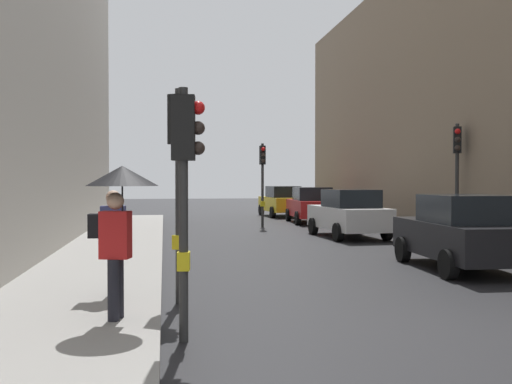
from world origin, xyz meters
name	(u,v)px	position (x,y,z in m)	size (l,w,h in m)	color
sidewalk_kerb	(96,273)	(-6.22, 6.00, 0.08)	(2.86, 40.00, 0.16)	gray
traffic_light_near_right	(180,156)	(-4.48, 2.83, 2.52)	(0.44, 0.37, 3.65)	#2D2D2D
traffic_light_far_median	(263,169)	(-0.39, 18.63, 2.58)	(0.25, 0.43, 3.74)	#2D2D2D
traffic_light_near_left	(185,167)	(-4.47, 0.47, 2.27)	(0.44, 0.27, 3.29)	#2D2D2D
traffic_light_mid_street	(457,162)	(4.49, 10.29, 2.69)	(0.34, 0.45, 3.90)	#2D2D2D
car_yellow_taxi	(282,201)	(2.02, 26.12, 0.88)	(2.26, 4.32, 1.76)	yellow
car_white_compact	(349,214)	(1.96, 13.54, 0.88)	(2.24, 4.31, 1.76)	silver
car_dark_suv	(462,232)	(2.15, 5.64, 0.88)	(2.18, 4.28, 1.76)	black
car_red_sedan	(311,205)	(2.41, 20.88, 0.88)	(2.18, 4.28, 1.76)	red
pedestrian_with_umbrella	(120,199)	(-5.35, 1.16, 1.84)	(1.00, 1.00, 2.14)	black
pedestrian_with_grey_backpack	(111,236)	(-5.63, 2.88, 1.16)	(0.61, 0.36, 1.77)	black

